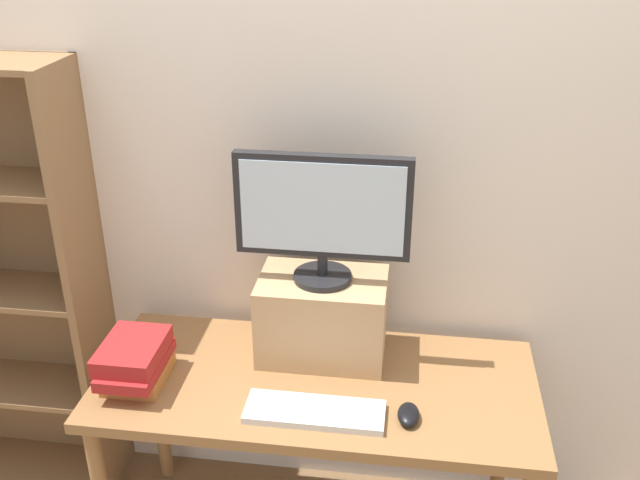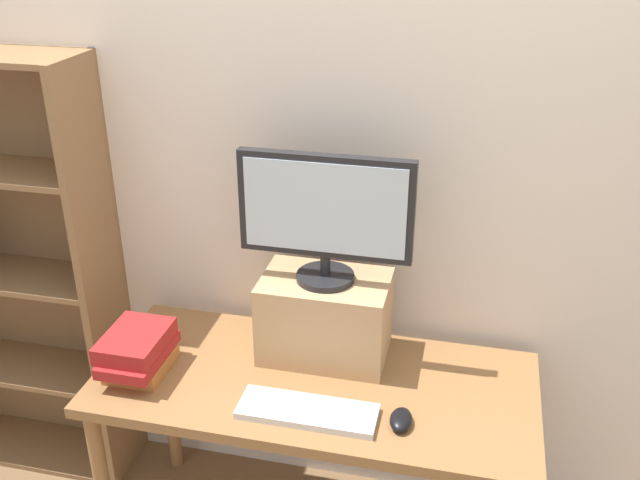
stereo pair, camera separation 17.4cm
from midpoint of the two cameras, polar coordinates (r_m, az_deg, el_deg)
back_wall at (r=2.34m, az=3.89°, el=6.27°), size 7.00×0.08×2.60m
desk at (r=2.33m, az=1.74°, el=-12.78°), size 1.38×0.61×0.71m
riser_box at (r=2.32m, az=2.68°, el=-6.21°), size 0.41×0.27×0.28m
computer_monitor at (r=2.15m, az=2.87°, el=2.07°), size 0.54×0.18×0.41m
keyboard at (r=2.14m, az=1.39°, el=-13.59°), size 0.41×0.14×0.02m
computer_mouse at (r=2.12m, az=8.91°, el=-14.08°), size 0.06×0.10×0.04m
book_stack at (r=2.32m, az=-12.28°, el=-8.78°), size 0.18×0.27×0.14m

